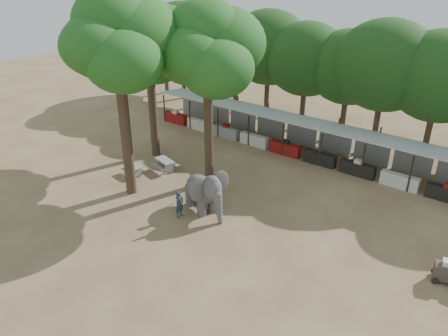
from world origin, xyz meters
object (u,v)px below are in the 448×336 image
Objects in this scene: yard_tree_center at (117,41)px; picnic_table_near at (134,168)px; elephant at (205,191)px; picnic_table_far at (165,163)px; handler at (179,204)px; yard_tree_left at (149,41)px; yard_tree_back at (207,49)px; cart_front at (447,271)px.

yard_tree_center is 9.04m from picnic_table_near.
picnic_table_near is (-6.82, 0.67, -0.85)m from elephant.
handler is at bearing -23.58° from picnic_table_far.
yard_tree_left reaches higher than handler.
yard_tree_center reaches higher than elephant.
yard_tree_center reaches higher than yard_tree_back.
picnic_table_far is (2.61, -1.68, -7.69)m from yard_tree_left.
picnic_table_far is 1.39× the size of cart_front.
yard_tree_center is at bearing -36.30° from picnic_table_near.
yard_tree_left is 11.87m from handler.
picnic_table_near is at bearing -152.03° from yard_tree_back.
picnic_table_near is at bearing 68.08° from handler.
picnic_table_near is (-4.58, -2.43, -8.10)m from yard_tree_back.
handler is (1.52, -4.47, -7.72)m from yard_tree_back.
picnic_table_far is at bearing -32.83° from yard_tree_left.
yard_tree_back is 9.05m from handler.
yard_tree_back is at bearing 15.30° from handler.
cart_front is at bearing 26.86° from elephant.
yard_tree_left reaches higher than picnic_table_near.
yard_tree_left is at bearing 158.80° from cart_front.
yard_tree_center is 9.03× the size of cart_front.
yard_tree_left is at bearing 50.49° from handler.
picnic_table_far is 18.17m from cart_front.
yard_tree_back is 6.11× the size of picnic_table_far.
elephant is at bearing 9.75° from yard_tree_center.
yard_tree_back is 9.62m from picnic_table_near.
handler reaches higher than picnic_table_far.
yard_tree_center is at bearing -69.22° from picnic_table_far.
handler is 1.07× the size of picnic_table_near.
handler is at bearing -5.90° from yard_tree_center.
yard_tree_center reaches higher than handler.
yard_tree_left is 6.09m from yard_tree_back.
cart_front reaches higher than picnic_table_far.
picnic_table_near is 1.15× the size of cart_front.
yard_tree_back reaches higher than yard_tree_left.
elephant is at bearing 2.80° from picnic_table_near.
yard_tree_back reaches higher than cart_front.
elephant reaches higher than picnic_table_far.
yard_tree_left is 7.20× the size of picnic_table_near.
cart_front is at bearing 12.33° from picnic_table_near.
picnic_table_far is (1.19, 1.75, 0.06)m from picnic_table_near.
picnic_table_near is at bearing -110.21° from picnic_table_far.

